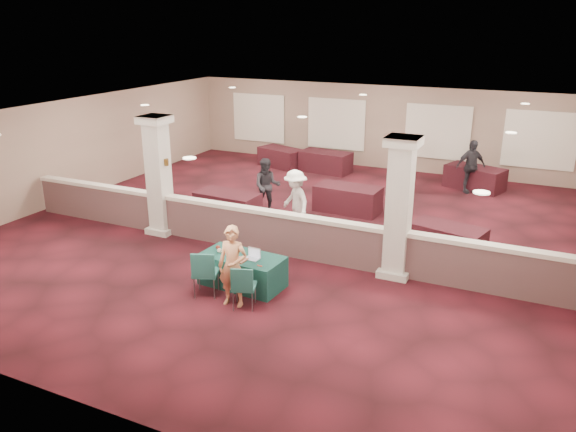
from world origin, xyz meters
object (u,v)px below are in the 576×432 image
at_px(woman, 233,266).
at_px(far_table_back_right, 475,178).
at_px(far_table_front_center, 348,199).
at_px(attendee_b, 295,201).
at_px(conf_chair_main, 243,284).
at_px(conf_chair_side, 205,270).
at_px(attendee_d, 399,164).
at_px(attendee_a, 267,186).
at_px(attendee_c, 471,166).
at_px(far_table_front_left, 228,205).
at_px(near_table, 242,270).
at_px(far_table_back_left, 281,157).
at_px(far_table_front_right, 447,240).
at_px(far_table_back_center, 325,162).

distance_m(woman, far_table_back_right, 11.28).
relative_size(far_table_front_center, attendee_b, 1.11).
distance_m(conf_chair_main, attendee_b, 4.55).
xyz_separation_m(woman, far_table_front_center, (0.12, 6.63, -0.46)).
xyz_separation_m(conf_chair_side, attendee_d, (1.63, 9.52, 0.32)).
distance_m(conf_chair_side, attendee_a, 5.57).
bearing_deg(attendee_c, woman, -145.58).
bearing_deg(far_table_back_right, attendee_a, -134.86).
bearing_deg(far_table_front_left, far_table_back_right, 45.22).
bearing_deg(woman, conf_chair_main, -23.51).
distance_m(near_table, far_table_front_left, 4.55).
xyz_separation_m(far_table_back_left, far_table_back_right, (7.40, 0.00, 0.02)).
xyz_separation_m(far_table_back_right, attendee_b, (-3.87, -6.42, 0.48)).
xyz_separation_m(far_table_back_right, attendee_c, (-0.11, -0.50, 0.51)).
bearing_deg(woman, conf_chair_side, 169.26).
bearing_deg(far_table_back_right, conf_chair_side, -110.37).
xyz_separation_m(conf_chair_main, far_table_front_right, (3.17, 4.67, -0.19)).
distance_m(near_table, attendee_d, 8.82).
bearing_deg(far_table_back_right, far_table_front_right, -88.35).
height_order(far_table_front_right, attendee_b, attendee_b).
bearing_deg(conf_chair_side, attendee_c, 49.24).
bearing_deg(attendee_a, far_table_back_center, 67.10).
bearing_deg(far_table_front_right, conf_chair_side, -132.59).
height_order(far_table_back_center, attendee_a, attendee_a).
bearing_deg(far_table_back_left, attendee_c, -3.93).
bearing_deg(far_table_back_right, far_table_front_center, -127.14).
relative_size(far_table_front_left, attendee_a, 1.11).
height_order(conf_chair_main, far_table_back_right, conf_chair_main).
relative_size(conf_chair_side, attendee_a, 0.61).
height_order(far_table_back_center, attendee_c, attendee_c).
bearing_deg(far_table_back_center, far_table_front_center, -60.37).
bearing_deg(woman, attendee_b, 91.44).
height_order(far_table_back_left, far_table_back_center, far_table_back_center).
distance_m(far_table_back_right, attendee_c, 0.72).
height_order(conf_chair_side, far_table_back_left, conf_chair_side).
xyz_separation_m(far_table_front_right, attendee_d, (-2.53, 4.99, 0.56)).
bearing_deg(attendee_d, far_table_back_center, -15.90).
relative_size(far_table_front_right, attendee_b, 1.02).
height_order(near_table, conf_chair_main, conf_chair_main).
xyz_separation_m(near_table, attendee_a, (-1.75, 4.61, 0.49)).
distance_m(conf_chair_main, far_table_front_left, 5.64).
distance_m(far_table_back_left, far_table_back_center, 1.88).
bearing_deg(far_table_front_center, far_table_back_right, 52.86).
xyz_separation_m(conf_chair_side, attendee_c, (3.87, 10.23, 0.29)).
bearing_deg(conf_chair_side, far_table_back_center, 78.08).
height_order(far_table_front_center, attendee_c, attendee_c).
height_order(near_table, far_table_back_left, far_table_back_left).
bearing_deg(attendee_a, far_table_back_right, 19.92).
relative_size(attendee_b, attendee_c, 0.97).
bearing_deg(far_table_back_right, near_table, -109.65).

